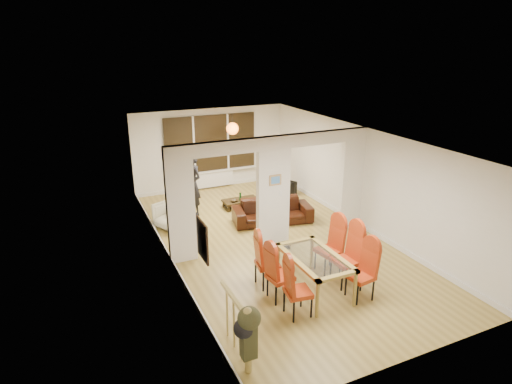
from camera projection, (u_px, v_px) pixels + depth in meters
floor at (272, 242)px, 10.36m from camera, size 5.00×9.00×0.01m
room_walls at (273, 191)px, 9.92m from camera, size 5.00×9.00×2.60m
divider_wall at (273, 191)px, 9.92m from camera, size 5.00×0.18×2.60m
bay_window_blinds at (211, 143)px, 13.66m from camera, size 3.00×0.08×1.80m
radiator at (213, 179)px, 14.03m from camera, size 1.40×0.08×0.50m
pendant_light at (232, 129)px, 12.59m from camera, size 0.36×0.36×0.36m
stair_newel at (235, 320)px, 6.55m from camera, size 0.40×1.20×1.10m
wall_poster at (202, 240)px, 6.80m from camera, size 0.04×0.52×0.67m
pillar_photo at (275, 180)px, 9.74m from camera, size 0.30×0.03×0.25m
dining_table at (314, 274)px, 8.21m from camera, size 0.90×1.59×0.75m
dining_chair_la at (298, 288)px, 7.43m from camera, size 0.49×0.49×1.08m
dining_chair_lb at (280, 273)px, 7.91m from camera, size 0.48×0.48×1.08m
dining_chair_lc at (268, 260)px, 8.35m from camera, size 0.50×0.50×1.09m
dining_chair_ra at (361, 272)px, 7.92m from camera, size 0.50×0.50×1.09m
dining_chair_rb at (346, 257)px, 8.38m from camera, size 0.49×0.49×1.18m
dining_chair_rc at (328, 247)px, 8.83m from camera, size 0.52×0.52×1.14m
sofa at (272, 211)px, 11.40m from camera, size 2.20×1.20×0.61m
armchair at (172, 215)px, 11.05m from camera, size 0.96×0.97×0.67m
person at (192, 184)px, 11.69m from camera, size 0.76×0.65×1.77m
television at (284, 187)px, 13.45m from camera, size 0.82×0.46×0.49m
coffee_table at (241, 203)px, 12.46m from camera, size 1.12×0.73×0.24m
bottle at (240, 196)px, 12.31m from camera, size 0.06×0.06×0.25m
bowl at (234, 201)px, 12.26m from camera, size 0.20×0.20×0.05m
shoes at (284, 246)px, 10.02m from camera, size 0.23×0.25×0.10m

